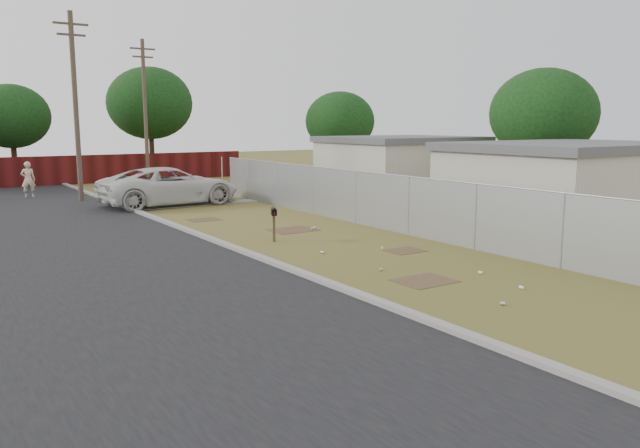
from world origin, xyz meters
TOP-DOWN VIEW (x-y plane):
  - ground at (0.00, 0.00)m, footprint 120.00×120.00m
  - street at (-6.76, 8.05)m, footprint 15.10×60.00m
  - chainlink_fence at (3.12, 1.03)m, footprint 0.10×27.06m
  - privacy_fence at (-6.00, 25.00)m, footprint 30.00×0.12m
  - utility_poles at (-3.67, 20.67)m, footprint 12.60×8.24m
  - houses at (9.70, 3.13)m, footprint 9.30×17.24m
  - horizon_trees at (0.84, 23.56)m, footprint 33.32×31.94m
  - mailbox at (-1.33, 1.48)m, footprint 0.34×0.47m
  - pickup_truck at (-0.90, 12.08)m, footprint 6.56×3.32m
  - pedestrian at (-5.90, 18.88)m, footprint 0.76×0.58m
  - scattered_litter at (0.16, -2.49)m, footprint 2.31×10.39m

SIDE VIEW (x-z plane):
  - ground at x=0.00m, z-range 0.00..0.00m
  - street at x=-6.76m, z-range -0.04..0.08m
  - scattered_litter at x=0.16m, z-range 0.01..0.08m
  - chainlink_fence at x=3.12m, z-range -0.21..1.81m
  - mailbox at x=-1.33m, z-range 0.32..1.44m
  - pickup_truck at x=-0.90m, z-range 0.00..1.78m
  - privacy_fence at x=-6.00m, z-range 0.00..1.80m
  - pedestrian at x=-5.90m, z-range 0.00..1.86m
  - houses at x=9.70m, z-range 0.01..3.11m
  - horizon_trees at x=0.84m, z-range 0.74..8.52m
  - utility_poles at x=-3.67m, z-range 0.19..9.19m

